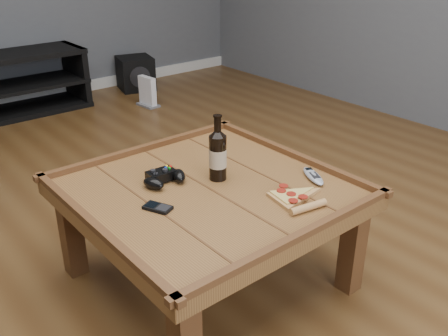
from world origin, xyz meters
TOP-DOWN VIEW (x-y plane):
  - ground at (0.00, 0.00)m, footprint 6.00×6.00m
  - coffee_table at (0.00, 0.00)m, footprint 1.03×1.03m
  - beer_bottle at (0.08, 0.04)m, footprint 0.07×0.07m
  - game_controller at (-0.11, 0.14)m, footprint 0.20×0.14m
  - pizza_slice at (0.19, -0.29)m, footprint 0.22×0.30m
  - smartphone at (-0.25, -0.02)m, footprint 0.09×0.12m
  - remote_control at (0.38, -0.21)m, footprint 0.12×0.18m
  - subwoofer at (1.26, 2.76)m, footprint 0.38×0.38m
  - game_console at (1.07, 2.23)m, footprint 0.13×0.22m

SIDE VIEW (x-z plane):
  - ground at x=0.00m, z-range 0.00..0.00m
  - game_console at x=1.07m, z-range -0.01..0.25m
  - subwoofer at x=1.26m, z-range 0.00..0.31m
  - coffee_table at x=0.00m, z-range 0.15..0.63m
  - smartphone at x=-0.25m, z-range 0.45..0.46m
  - pizza_slice at x=0.19m, z-range 0.45..0.47m
  - remote_control at x=0.38m, z-range 0.45..0.47m
  - game_controller at x=-0.11m, z-range 0.45..0.50m
  - beer_bottle at x=0.08m, z-range 0.42..0.70m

